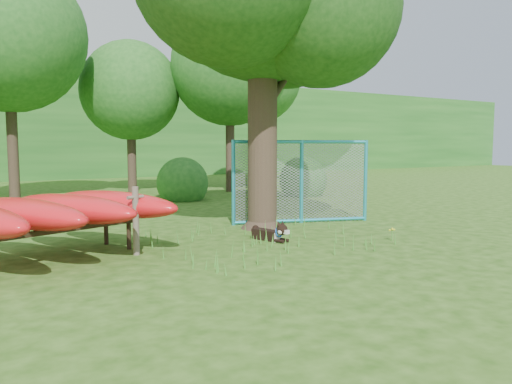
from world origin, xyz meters
TOP-DOWN VIEW (x-y plane):
  - ground at (0.00, 0.00)m, footprint 80.00×80.00m
  - wooden_post at (-2.19, 1.32)m, footprint 0.33×0.16m
  - kayak_rack at (-3.53, 1.76)m, footprint 4.33×3.89m
  - husky_dog at (0.54, 1.15)m, footprint 0.43×0.98m
  - fence_section at (2.46, 2.73)m, footprint 3.34×1.21m
  - wildflower_clump at (2.60, -0.12)m, footprint 0.12×0.10m
  - bg_tree_b at (-3.00, 12.00)m, footprint 5.20×5.20m
  - bg_tree_c at (1.50, 13.00)m, footprint 4.00×4.00m
  - bg_tree_d at (5.00, 11.00)m, footprint 4.80×4.80m
  - bg_tree_e at (8.00, 14.00)m, footprint 4.60×4.60m
  - shrub_right at (6.50, 8.00)m, footprint 1.80×1.80m
  - shrub_mid at (2.00, 9.00)m, footprint 1.80×1.80m
  - wooded_hillside at (0.00, 28.00)m, footprint 80.00×12.00m

SIDE VIEW (x-z plane):
  - ground at x=0.00m, z-range 0.00..0.00m
  - shrub_right at x=6.50m, z-range -0.90..0.90m
  - shrub_mid at x=2.00m, z-range -0.90..0.90m
  - husky_dog at x=0.54m, z-range -0.06..0.37m
  - wildflower_clump at x=2.60m, z-range 0.08..0.34m
  - wooden_post at x=-2.19m, z-range 0.03..1.24m
  - kayak_rack at x=-3.53m, z-range 0.28..1.35m
  - fence_section at x=2.46m, z-range -0.68..2.73m
  - wooded_hillside at x=0.00m, z-range 0.00..6.00m
  - bg_tree_c at x=1.50m, z-range 1.05..7.17m
  - bg_tree_d at x=5.00m, z-range 1.33..8.83m
  - bg_tree_e at x=8.00m, z-range 1.46..9.01m
  - bg_tree_b at x=-3.00m, z-range 1.50..9.72m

